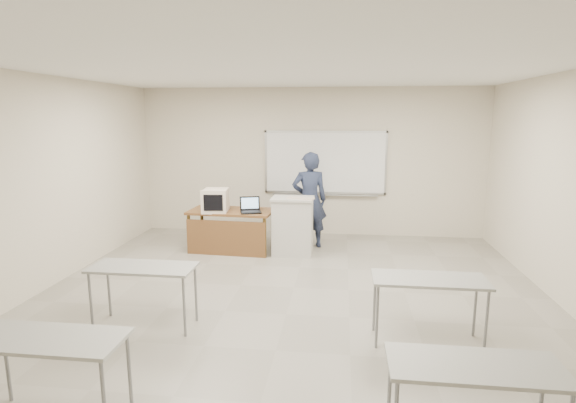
# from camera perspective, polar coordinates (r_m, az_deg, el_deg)

# --- Properties ---
(floor) EXTENTS (7.00, 8.00, 0.01)m
(floor) POSITION_cam_1_polar(r_m,az_deg,el_deg) (5.76, -0.22, -14.17)
(floor) COLOR gray
(floor) RESTS_ON ground
(whiteboard) EXTENTS (2.48, 0.10, 1.31)m
(whiteboard) POSITION_cam_1_polar(r_m,az_deg,el_deg) (9.20, 4.73, 4.85)
(whiteboard) COLOR white
(whiteboard) RESTS_ON floor
(student_desks) EXTENTS (4.40, 2.20, 0.73)m
(student_desks) POSITION_cam_1_polar(r_m,az_deg,el_deg) (4.26, -2.56, -13.51)
(student_desks) COLOR gray
(student_desks) RESTS_ON floor
(instructor_desk) EXTENTS (1.51, 0.75, 0.75)m
(instructor_desk) POSITION_cam_1_polar(r_m,az_deg,el_deg) (8.14, -7.38, -2.60)
(instructor_desk) COLOR brown
(instructor_desk) RESTS_ON floor
(podium) EXTENTS (0.73, 0.53, 1.03)m
(podium) POSITION_cam_1_polar(r_m,az_deg,el_deg) (7.96, 0.59, -3.10)
(podium) COLOR #B8B4AE
(podium) RESTS_ON floor
(crt_monitor) EXTENTS (0.44, 0.49, 0.42)m
(crt_monitor) POSITION_cam_1_polar(r_m,az_deg,el_deg) (8.11, -9.18, 0.15)
(crt_monitor) COLOR beige
(crt_monitor) RESTS_ON instructor_desk
(laptop) EXTENTS (0.36, 0.33, 0.26)m
(laptop) POSITION_cam_1_polar(r_m,az_deg,el_deg) (7.98, -4.66, -0.93)
(laptop) COLOR black
(laptop) RESTS_ON instructor_desk
(mouse) EXTENTS (0.11, 0.08, 0.04)m
(mouse) POSITION_cam_1_polar(r_m,az_deg,el_deg) (8.20, -5.78, -0.92)
(mouse) COLOR #9D9EA4
(mouse) RESTS_ON instructor_desk
(keyboard) EXTENTS (0.49, 0.28, 0.03)m
(keyboard) POSITION_cam_1_polar(r_m,az_deg,el_deg) (7.72, 1.61, 0.43)
(keyboard) COLOR beige
(keyboard) RESTS_ON podium
(presenter) EXTENTS (0.73, 0.55, 1.79)m
(presenter) POSITION_cam_1_polar(r_m,az_deg,el_deg) (8.35, 2.74, 0.20)
(presenter) COLOR black
(presenter) RESTS_ON floor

